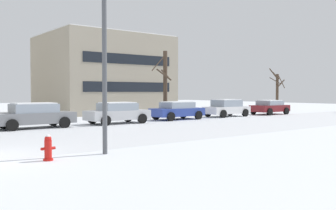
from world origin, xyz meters
TOP-DOWN VIEW (x-y plane):
  - fire_hydrant at (1.32, -1.76)m, footprint 0.44×0.30m
  - street_lamp at (3.57, -1.73)m, footprint 1.78×0.36m
  - parked_car_gray at (4.34, 8.69)m, footprint 4.49×1.99m
  - parked_car_silver at (9.73, 8.52)m, footprint 4.19×2.02m
  - parked_car_blue at (15.11, 8.89)m, footprint 4.13×2.03m
  - parked_car_white at (20.50, 8.91)m, footprint 4.14×1.99m
  - parked_car_maroon at (25.88, 8.57)m, footprint 3.81×2.05m
  - tree_far_left at (16.07, 11.67)m, footprint 1.57×1.92m
  - tree_far_mid at (31.93, 12.16)m, footprint 1.43×1.52m
  - building_far_right at (15.48, 21.19)m, footprint 11.47×9.93m

SIDE VIEW (x-z plane):
  - fire_hydrant at x=1.32m, z-range 0.00..0.80m
  - parked_car_maroon at x=25.88m, z-range 0.03..1.35m
  - parked_car_blue at x=15.11m, z-range 0.02..1.39m
  - parked_car_silver at x=9.73m, z-range 0.02..1.43m
  - parked_car_white at x=20.50m, z-range 0.01..1.47m
  - parked_car_gray at x=4.34m, z-range 0.01..1.48m
  - tree_far_mid at x=31.93m, z-range -0.07..4.61m
  - tree_far_left at x=16.07m, z-range 0.08..5.53m
  - street_lamp at x=3.57m, z-range 0.66..6.93m
  - building_far_right at x=15.48m, z-range 0.00..7.68m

